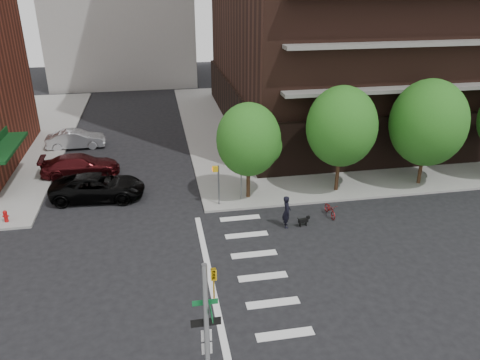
% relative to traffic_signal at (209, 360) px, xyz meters
% --- Properties ---
extents(ground, '(120.00, 120.00, 0.00)m').
position_rel_traffic_signal_xyz_m(ground, '(0.47, 7.49, -2.70)').
color(ground, black).
rests_on(ground, ground).
extents(sidewalk_ne, '(39.00, 33.00, 0.15)m').
position_rel_traffic_signal_xyz_m(sidewalk_ne, '(20.97, 30.99, -2.62)').
color(sidewalk_ne, gray).
rests_on(sidewalk_ne, ground).
extents(crosswalk, '(3.85, 13.00, 0.01)m').
position_rel_traffic_signal_xyz_m(crosswalk, '(2.68, 7.49, -2.69)').
color(crosswalk, silver).
rests_on(crosswalk, ground).
extents(tree_a, '(4.00, 4.00, 5.90)m').
position_rel_traffic_signal_xyz_m(tree_a, '(4.47, 15.99, 1.35)').
color(tree_a, '#301E11').
rests_on(tree_a, sidewalk_ne).
extents(tree_b, '(4.50, 4.50, 6.65)m').
position_rel_traffic_signal_xyz_m(tree_b, '(10.47, 15.99, 1.85)').
color(tree_b, '#301E11').
rests_on(tree_b, sidewalk_ne).
extents(tree_c, '(5.00, 5.00, 6.80)m').
position_rel_traffic_signal_xyz_m(tree_c, '(16.47, 15.99, 1.75)').
color(tree_c, '#301E11').
rests_on(tree_c, sidewalk_ne).
extents(traffic_signal, '(0.90, 0.75, 6.00)m').
position_rel_traffic_signal_xyz_m(traffic_signal, '(0.00, 0.00, 0.00)').
color(traffic_signal, slate).
rests_on(traffic_signal, sidewalk_s).
extents(pedestrian_signal, '(2.18, 0.67, 2.60)m').
position_rel_traffic_signal_xyz_m(pedestrian_signal, '(2.79, 15.42, -0.84)').
color(pedestrian_signal, slate).
rests_on(pedestrian_signal, sidewalk_ne).
extents(fire_hydrant, '(0.24, 0.24, 0.73)m').
position_rel_traffic_signal_xyz_m(fire_hydrant, '(-10.03, 15.29, -2.15)').
color(fire_hydrant, '#A50C0C').
rests_on(fire_hydrant, sidewalk_nw).
extents(parked_car_black, '(3.23, 6.11, 1.64)m').
position_rel_traffic_signal_xyz_m(parked_car_black, '(-5.03, 17.81, -1.88)').
color(parked_car_black, black).
rests_on(parked_car_black, ground).
extents(parked_car_maroon, '(2.42, 5.53, 1.58)m').
position_rel_traffic_signal_xyz_m(parked_car_maroon, '(-6.62, 21.93, -1.91)').
color(parked_car_maroon, '#3F0D10').
rests_on(parked_car_maroon, ground).
extents(parked_car_silver, '(1.78, 4.74, 1.55)m').
position_rel_traffic_signal_xyz_m(parked_car_silver, '(-7.73, 28.07, -1.93)').
color(parked_car_silver, silver).
rests_on(parked_car_silver, ground).
extents(scooter, '(0.59, 1.59, 0.83)m').
position_rel_traffic_signal_xyz_m(scooter, '(8.87, 12.84, -2.28)').
color(scooter, maroon).
rests_on(scooter, ground).
extents(dog_walker, '(0.77, 0.57, 1.93)m').
position_rel_traffic_signal_xyz_m(dog_walker, '(5.90, 12.03, -1.73)').
color(dog_walker, black).
rests_on(dog_walker, ground).
extents(dog, '(0.70, 0.30, 0.59)m').
position_rel_traffic_signal_xyz_m(dog, '(6.92, 11.90, -2.33)').
color(dog, black).
rests_on(dog, ground).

